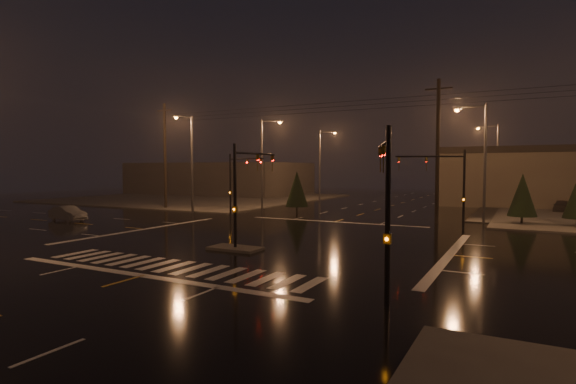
# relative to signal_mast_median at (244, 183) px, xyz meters

# --- Properties ---
(ground) EXTENTS (140.00, 140.00, 0.00)m
(ground) POSITION_rel_signal_mast_median_xyz_m (-0.00, 3.07, -3.75)
(ground) COLOR black
(ground) RESTS_ON ground
(sidewalk_nw) EXTENTS (36.00, 36.00, 0.12)m
(sidewalk_nw) POSITION_rel_signal_mast_median_xyz_m (-30.00, 33.07, -3.69)
(sidewalk_nw) COLOR #484540
(sidewalk_nw) RESTS_ON ground
(median_island) EXTENTS (3.00, 1.60, 0.15)m
(median_island) POSITION_rel_signal_mast_median_xyz_m (-0.00, -0.93, -3.68)
(median_island) COLOR #484540
(median_island) RESTS_ON ground
(crosswalk) EXTENTS (15.00, 2.60, 0.01)m
(crosswalk) POSITION_rel_signal_mast_median_xyz_m (-0.00, -5.93, -3.75)
(crosswalk) COLOR beige
(crosswalk) RESTS_ON ground
(stop_bar_near) EXTENTS (16.00, 0.50, 0.01)m
(stop_bar_near) POSITION_rel_signal_mast_median_xyz_m (-0.00, -7.93, -3.75)
(stop_bar_near) COLOR beige
(stop_bar_near) RESTS_ON ground
(stop_bar_far) EXTENTS (16.00, 0.50, 0.01)m
(stop_bar_far) POSITION_rel_signal_mast_median_xyz_m (-0.00, 14.07, -3.75)
(stop_bar_far) COLOR beige
(stop_bar_far) RESTS_ON ground
(commercial_block) EXTENTS (30.00, 18.00, 5.60)m
(commercial_block) POSITION_rel_signal_mast_median_xyz_m (-35.00, 45.07, -0.95)
(commercial_block) COLOR #3B3634
(commercial_block) RESTS_ON ground
(signal_mast_median) EXTENTS (0.25, 4.59, 6.00)m
(signal_mast_median) POSITION_rel_signal_mast_median_xyz_m (0.00, 0.00, 0.00)
(signal_mast_median) COLOR black
(signal_mast_median) RESTS_ON ground
(signal_mast_ne) EXTENTS (4.84, 1.86, 6.00)m
(signal_mast_ne) POSITION_rel_signal_mast_median_xyz_m (9.50, 13.21, 0.04)
(signal_mast_ne) COLOR black
(signal_mast_ne) RESTS_ON ground
(signal_mast_nw) EXTENTS (4.84, 1.86, 6.00)m
(signal_mast_nw) POSITION_rel_signal_mast_median_xyz_m (-9.50, 13.21, 0.04)
(signal_mast_nw) COLOR black
(signal_mast_nw) RESTS_ON ground
(signal_mast_se) EXTENTS (1.55, 3.87, 6.00)m
(signal_mast_se) POSITION_rel_signal_mast_median_xyz_m (10.23, -6.68, -0.04)
(signal_mast_se) COLOR black
(signal_mast_se) RESTS_ON ground
(streetlight_1) EXTENTS (2.77, 0.32, 10.00)m
(streetlight_1) POSITION_rel_signal_mast_median_xyz_m (-11.18, 21.07, 2.05)
(streetlight_1) COLOR #38383A
(streetlight_1) RESTS_ON ground
(streetlight_2) EXTENTS (2.77, 0.32, 10.00)m
(streetlight_2) POSITION_rel_signal_mast_median_xyz_m (-11.18, 37.07, 2.05)
(streetlight_2) COLOR #38383A
(streetlight_2) RESTS_ON ground
(streetlight_3) EXTENTS (2.77, 0.32, 10.00)m
(streetlight_3) POSITION_rel_signal_mast_median_xyz_m (11.18, 19.07, 2.05)
(streetlight_3) COLOR #38383A
(streetlight_3) RESTS_ON ground
(streetlight_4) EXTENTS (2.77, 0.32, 10.00)m
(streetlight_4) POSITION_rel_signal_mast_median_xyz_m (11.18, 39.07, 2.05)
(streetlight_4) COLOR #38383A
(streetlight_4) RESTS_ON ground
(streetlight_5) EXTENTS (0.32, 2.77, 10.00)m
(streetlight_5) POSITION_rel_signal_mast_median_xyz_m (-16.00, 14.26, 2.05)
(streetlight_5) COLOR #38383A
(streetlight_5) RESTS_ON ground
(utility_pole_0) EXTENTS (2.20, 0.32, 12.00)m
(utility_pole_0) POSITION_rel_signal_mast_median_xyz_m (-22.00, 17.07, 2.38)
(utility_pole_0) COLOR black
(utility_pole_0) RESTS_ON ground
(utility_pole_1) EXTENTS (2.20, 0.32, 12.00)m
(utility_pole_1) POSITION_rel_signal_mast_median_xyz_m (8.00, 17.07, 2.38)
(utility_pole_1) COLOR black
(utility_pole_1) RESTS_ON ground
(conifer_0) EXTENTS (2.25, 2.25, 4.22)m
(conifer_0) POSITION_rel_signal_mast_median_xyz_m (14.34, 19.43, -1.29)
(conifer_0) COLOR black
(conifer_0) RESTS_ON ground
(conifer_3) EXTENTS (2.33, 2.33, 4.35)m
(conifer_3) POSITION_rel_signal_mast_median_xyz_m (-6.18, 19.20, -1.23)
(conifer_3) COLOR black
(conifer_3) RESTS_ON ground
(car_parked) EXTENTS (1.91, 3.99, 1.31)m
(car_parked) POSITION_rel_signal_mast_median_xyz_m (18.02, 33.23, -3.09)
(car_parked) COLOR black
(car_parked) RESTS_ON ground
(car_crossing) EXTENTS (4.10, 1.77, 1.31)m
(car_crossing) POSITION_rel_signal_mast_median_xyz_m (-21.01, 3.83, -3.10)
(car_crossing) COLOR #5A5E62
(car_crossing) RESTS_ON ground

